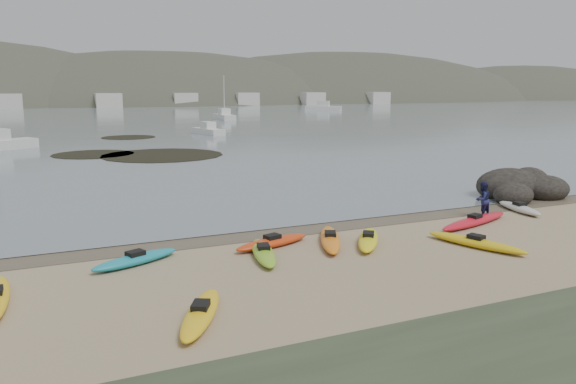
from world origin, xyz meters
name	(u,v)px	position (x,y,z in m)	size (l,w,h in m)	color
ground	(288,228)	(0.00, 0.00, 0.00)	(600.00, 600.00, 0.00)	tan
wet_sand	(291,229)	(0.00, -0.30, 0.00)	(60.00, 60.00, 0.00)	brown
water	(51,98)	(0.00, 300.00, 0.01)	(1200.00, 1200.00, 0.00)	slate
kayaks	(331,246)	(0.03, -3.65, 0.17)	(22.61, 9.09, 0.34)	teal
person_east	(482,200)	(8.60, -1.86, 0.80)	(0.78, 0.61, 1.61)	navy
rock_cluster	(520,192)	(14.03, 1.10, 0.25)	(5.34, 3.93, 1.83)	black
kelp_mats	(138,151)	(-0.83, 31.31, 0.03)	(13.78, 26.82, 0.04)	black
moored_boats	(95,117)	(0.61, 82.95, 0.60)	(110.83, 72.54, 1.38)	silver
far_hills	(174,144)	(39.38, 193.97, -15.93)	(550.00, 135.00, 80.00)	#384235
far_town	(92,101)	(6.00, 145.00, 2.00)	(199.00, 5.00, 4.00)	beige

